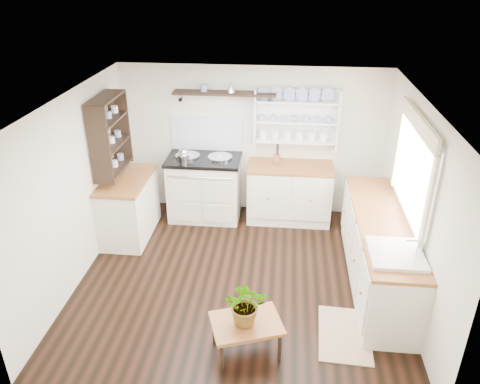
{
  "coord_description": "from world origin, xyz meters",
  "views": [
    {
      "loc": [
        0.5,
        -4.84,
        3.66
      ],
      "look_at": [
        -0.02,
        0.25,
        1.1
      ],
      "focal_mm": 35.0,
      "sensor_mm": 36.0,
      "label": 1
    }
  ],
  "objects": [
    {
      "name": "floor",
      "position": [
        0.0,
        0.0,
        0.0
      ],
      "size": [
        4.0,
        3.8,
        0.01
      ],
      "primitive_type": "cube",
      "color": "black",
      "rests_on": "ground"
    },
    {
      "name": "wall_back",
      "position": [
        0.0,
        1.9,
        1.15
      ],
      "size": [
        4.0,
        0.02,
        2.3
      ],
      "primitive_type": "cube",
      "color": "beige",
      "rests_on": "ground"
    },
    {
      "name": "wall_right",
      "position": [
        2.0,
        0.0,
        1.15
      ],
      "size": [
        0.02,
        3.8,
        2.3
      ],
      "primitive_type": "cube",
      "color": "beige",
      "rests_on": "ground"
    },
    {
      "name": "wall_left",
      "position": [
        -2.0,
        0.0,
        1.15
      ],
      "size": [
        0.02,
        3.8,
        2.3
      ],
      "primitive_type": "cube",
      "color": "beige",
      "rests_on": "ground"
    },
    {
      "name": "ceiling",
      "position": [
        0.0,
        0.0,
        2.3
      ],
      "size": [
        4.0,
        3.8,
        0.01
      ],
      "primitive_type": "cube",
      "color": "white",
      "rests_on": "wall_back"
    },
    {
      "name": "window",
      "position": [
        1.95,
        0.15,
        1.56
      ],
      "size": [
        0.08,
        1.55,
        1.22
      ],
      "color": "white",
      "rests_on": "wall_right"
    },
    {
      "name": "aga_cooker",
      "position": [
        -0.7,
        1.57,
        0.5
      ],
      "size": [
        1.11,
        0.77,
        1.02
      ],
      "color": "beige",
      "rests_on": "floor"
    },
    {
      "name": "back_cabinets",
      "position": [
        0.6,
        1.6,
        0.46
      ],
      "size": [
        1.27,
        0.63,
        0.9
      ],
      "color": "white",
      "rests_on": "floor"
    },
    {
      "name": "right_cabinets",
      "position": [
        1.7,
        0.1,
        0.46
      ],
      "size": [
        0.62,
        2.43,
        0.9
      ],
      "color": "white",
      "rests_on": "floor"
    },
    {
      "name": "belfast_sink",
      "position": [
        1.7,
        -0.65,
        0.8
      ],
      "size": [
        0.55,
        0.6,
        0.45
      ],
      "color": "white",
      "rests_on": "right_cabinets"
    },
    {
      "name": "left_cabinets",
      "position": [
        -1.7,
        0.9,
        0.46
      ],
      "size": [
        0.62,
        1.13,
        0.9
      ],
      "color": "white",
      "rests_on": "floor"
    },
    {
      "name": "plate_rack",
      "position": [
        0.65,
        1.86,
        1.56
      ],
      "size": [
        1.2,
        0.22,
        0.9
      ],
      "color": "white",
      "rests_on": "wall_back"
    },
    {
      "name": "high_shelf",
      "position": [
        -0.4,
        1.78,
        1.91
      ],
      "size": [
        1.5,
        0.29,
        0.16
      ],
      "color": "black",
      "rests_on": "wall_back"
    },
    {
      "name": "left_shelving",
      "position": [
        -1.84,
        0.9,
        1.55
      ],
      "size": [
        0.28,
        0.8,
        1.05
      ],
      "primitive_type": "cube",
      "color": "black",
      "rests_on": "wall_left"
    },
    {
      "name": "kettle",
      "position": [
        -0.98,
        1.45,
        1.05
      ],
      "size": [
        0.19,
        0.19,
        0.23
      ],
      "primitive_type": null,
      "color": "silver",
      "rests_on": "aga_cooker"
    },
    {
      "name": "utensil_crock",
      "position": [
        0.39,
        1.68,
        0.97
      ],
      "size": [
        0.1,
        0.1,
        0.12
      ],
      "primitive_type": "cylinder",
      "color": "#985337",
      "rests_on": "back_cabinets"
    },
    {
      "name": "center_table",
      "position": [
        0.2,
        -1.22,
        0.33
      ],
      "size": [
        0.82,
        0.7,
        0.38
      ],
      "rotation": [
        0.0,
        0.0,
        0.34
      ],
      "color": "brown",
      "rests_on": "floor"
    },
    {
      "name": "potted_plant",
      "position": [
        0.2,
        -1.22,
        0.61
      ],
      "size": [
        0.45,
        0.4,
        0.47
      ],
      "primitive_type": "imported",
      "rotation": [
        0.0,
        0.0,
        0.08
      ],
      "color": "#3F7233",
      "rests_on": "center_table"
    },
    {
      "name": "floor_rug",
      "position": [
        1.24,
        -0.9,
        0.01
      ],
      "size": [
        0.59,
        0.88,
        0.02
      ],
      "primitive_type": "cube",
      "rotation": [
        0.0,
        0.0,
        -0.05
      ],
      "color": "#9E7F5C",
      "rests_on": "floor"
    }
  ]
}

